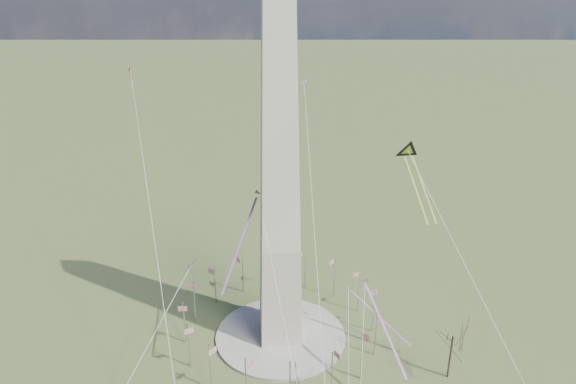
{
  "coord_description": "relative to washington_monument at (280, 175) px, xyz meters",
  "views": [
    {
      "loc": [
        -9.43,
        -117.91,
        89.97
      ],
      "look_at": [
        2.09,
        0.0,
        43.3
      ],
      "focal_mm": 32.0,
      "sensor_mm": 36.0,
      "label": 1
    }
  ],
  "objects": [
    {
      "name": "ground",
      "position": [
        0.0,
        0.0,
        -47.95
      ],
      "size": [
        2000.0,
        2000.0,
        0.0
      ],
      "primitive_type": "plane",
      "color": "#4A6231",
      "rests_on": "ground"
    },
    {
      "name": "plaza",
      "position": [
        0.0,
        0.0,
        -47.55
      ],
      "size": [
        36.0,
        36.0,
        0.8
      ],
      "primitive_type": "cylinder",
      "color": "#A5A297",
      "rests_on": "ground"
    },
    {
      "name": "washington_monument",
      "position": [
        0.0,
        0.0,
        0.0
      ],
      "size": [
        15.56,
        15.56,
        100.0
      ],
      "color": "#BFB2A0",
      "rests_on": "plaza"
    },
    {
      "name": "flagpole_ring",
      "position": [
        -0.0,
        -0.0,
        -40.68
      ],
      "size": [
        54.4,
        54.4,
        13.0
      ],
      "color": "#B8BBBF",
      "rests_on": "ground"
    },
    {
      "name": "tree_near",
      "position": [
        40.22,
        -19.96,
        -34.91
      ],
      "size": [
        10.45,
        10.45,
        18.28
      ],
      "color": "#4E3E2F",
      "rests_on": "ground"
    },
    {
      "name": "kite_delta_black",
      "position": [
        34.18,
        5.35,
        2.29
      ],
      "size": [
        7.4,
        19.7,
        16.25
      ],
      "rotation": [
        0.0,
        0.0,
        3.22
      ],
      "color": "black",
      "rests_on": "ground"
    },
    {
      "name": "kite_diamond_purple",
      "position": [
        -22.46,
        -2.21,
        -23.22
      ],
      "size": [
        2.44,
        3.13,
        9.13
      ],
      "rotation": [
        0.0,
        0.0,
        2.28
      ],
      "color": "#4C1D82",
      "rests_on": "ground"
    },
    {
      "name": "kite_streamer_left",
      "position": [
        21.65,
        -19.14,
        -28.65
      ],
      "size": [
        6.53,
        20.42,
        14.28
      ],
      "rotation": [
        0.0,
        0.0,
        3.4
      ],
      "color": "#FF4828",
      "rests_on": "ground"
    },
    {
      "name": "kite_streamer_mid",
      "position": [
        -8.5,
        -3.67,
        -11.41
      ],
      "size": [
        10.71,
        23.11,
        16.79
      ],
      "rotation": [
        0.0,
        0.0,
        2.75
      ],
      "color": "#FF4828",
      "rests_on": "ground"
    },
    {
      "name": "kite_streamer_right",
      "position": [
        24.01,
        -4.17,
        -37.43
      ],
      "size": [
        15.95,
        12.37,
        13.09
      ],
      "rotation": [
        0.0,
        0.0,
        4.07
      ],
      "color": "#FF4828",
      "rests_on": "ground"
    },
    {
      "name": "kite_small_red",
      "position": [
        -41.05,
        41.12,
        20.01
      ],
      "size": [
        1.09,
        1.81,
        4.22
      ],
      "rotation": [
        0.0,
        0.0,
        2.78
      ],
      "color": "red",
      "rests_on": "ground"
    },
    {
      "name": "kite_small_white",
      "position": [
        11.45,
        43.62,
        14.7
      ],
      "size": [
        1.47,
        1.97,
        5.03
      ],
      "rotation": [
        0.0,
        0.0,
        2.94
      ],
      "color": "white",
      "rests_on": "ground"
    }
  ]
}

